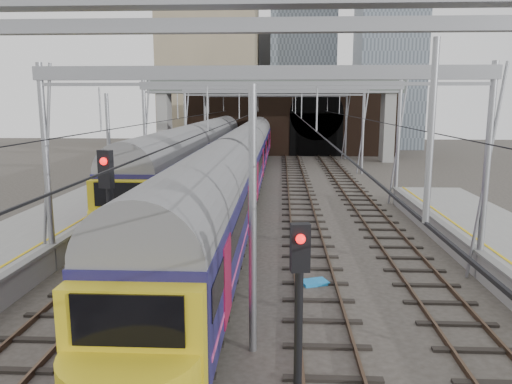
# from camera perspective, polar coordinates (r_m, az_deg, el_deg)

# --- Properties ---
(tracks) EXTENTS (14.40, 80.00, 0.22)m
(tracks) POSITION_cam_1_polar(r_m,az_deg,el_deg) (26.23, 1.24, -4.20)
(tracks) COLOR #4C3828
(tracks) RESTS_ON ground
(overhead_line) EXTENTS (16.80, 80.00, 8.00)m
(overhead_line) POSITION_cam_1_polar(r_m,az_deg,el_deg) (31.89, 1.62, 10.25)
(overhead_line) COLOR gray
(overhead_line) RESTS_ON ground
(retaining_wall) EXTENTS (28.00, 2.75, 9.00)m
(retaining_wall) POSITION_cam_1_polar(r_m,az_deg,el_deg) (62.37, 3.54, 8.18)
(retaining_wall) COLOR black
(retaining_wall) RESTS_ON ground
(overbridge) EXTENTS (28.00, 3.00, 9.25)m
(overbridge) POSITION_cam_1_polar(r_m,az_deg,el_deg) (56.40, 2.19, 10.96)
(overbridge) COLOR gray
(overbridge) RESTS_ON ground
(city_skyline) EXTENTS (37.50, 27.50, 60.00)m
(city_skyline) POSITION_cam_1_polar(r_m,az_deg,el_deg) (81.58, 4.48, 17.64)
(city_skyline) COLOR tan
(city_skyline) RESTS_ON ground
(train_main) EXTENTS (2.79, 64.53, 4.80)m
(train_main) POSITION_cam_1_polar(r_m,az_deg,el_deg) (40.79, -0.95, 4.51)
(train_main) COLOR black
(train_main) RESTS_ON ground
(train_second) EXTENTS (2.87, 49.78, 4.91)m
(train_second) POSITION_cam_1_polar(r_m,az_deg,el_deg) (45.67, -5.61, 5.13)
(train_second) COLOR black
(train_second) RESTS_ON ground
(signal_near_left) EXTENTS (0.42, 0.48, 5.37)m
(signal_near_left) POSITION_cam_1_polar(r_m,az_deg,el_deg) (13.63, -16.29, -3.84)
(signal_near_left) COLOR black
(signal_near_left) RESTS_ON ground
(signal_near_centre) EXTENTS (0.35, 0.46, 4.57)m
(signal_near_centre) POSITION_cam_1_polar(r_m,az_deg,el_deg) (8.97, 4.91, -13.82)
(signal_near_centre) COLOR black
(signal_near_centre) RESTS_ON ground
(equip_cover_b) EXTENTS (1.13, 0.96, 0.11)m
(equip_cover_b) POSITION_cam_1_polar(r_m,az_deg,el_deg) (18.68, 6.68, -10.21)
(equip_cover_b) COLOR #1C86D2
(equip_cover_b) RESTS_ON ground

